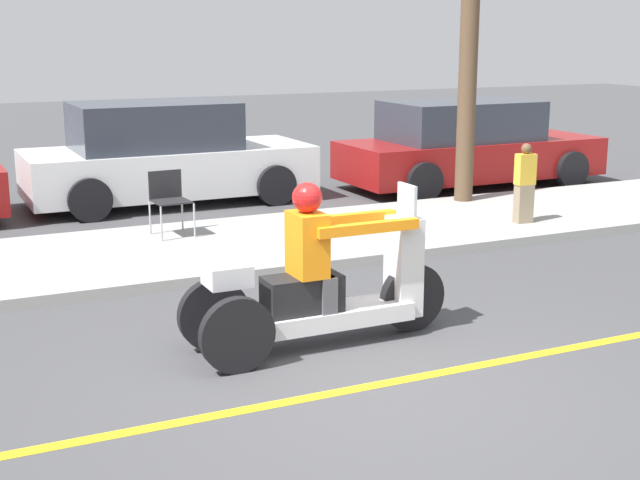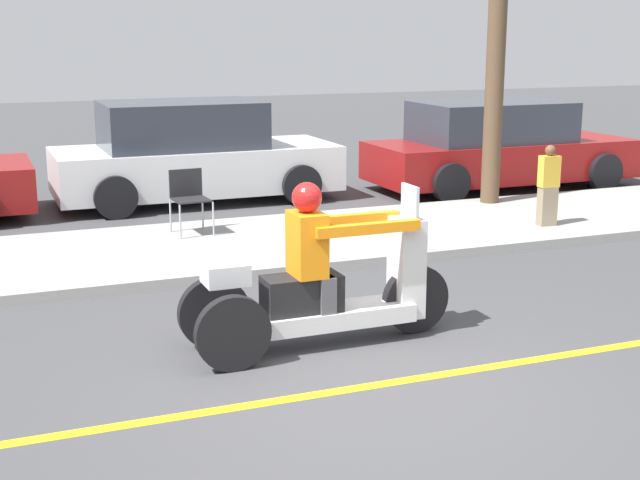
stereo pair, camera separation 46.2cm
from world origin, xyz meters
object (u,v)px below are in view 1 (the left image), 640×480
at_px(parked_car_lot_far, 164,156).
at_px(tree_trunk, 467,89).
at_px(motorcycle_trike, 319,288).
at_px(parked_car_lot_center, 467,146).
at_px(spectator_near_curb, 525,185).
at_px(folding_chair_set_back, 169,196).

distance_m(parked_car_lot_far, tree_trunk, 4.84).
xyz_separation_m(motorcycle_trike, parked_car_lot_center, (5.86, 6.28, 0.19)).
xyz_separation_m(parked_car_lot_far, parked_car_lot_center, (5.25, -0.75, -0.04)).
height_order(spectator_near_curb, parked_car_lot_center, parked_car_lot_center).
distance_m(parked_car_lot_center, tree_trunk, 2.30).
height_order(folding_chair_set_back, parked_car_lot_far, parked_car_lot_far).
height_order(parked_car_lot_far, tree_trunk, tree_trunk).
relative_size(folding_chair_set_back, parked_car_lot_far, 0.18).
bearing_deg(spectator_near_curb, motorcycle_trike, -146.91).
xyz_separation_m(spectator_near_curb, tree_trunk, (0.20, 1.73, 1.19)).
height_order(folding_chair_set_back, parked_car_lot_center, parked_car_lot_center).
bearing_deg(parked_car_lot_center, folding_chair_set_back, -161.72).
bearing_deg(motorcycle_trike, parked_car_lot_center, 46.99).
relative_size(folding_chair_set_back, parked_car_lot_center, 0.18).
relative_size(parked_car_lot_far, tree_trunk, 1.30).
relative_size(folding_chair_set_back, tree_trunk, 0.24).
xyz_separation_m(spectator_near_curb, folding_chair_set_back, (-4.59, 1.38, -0.02)).
distance_m(motorcycle_trike, folding_chair_set_back, 4.31).
bearing_deg(tree_trunk, parked_car_lot_far, 149.80).
height_order(spectator_near_curb, tree_trunk, tree_trunk).
xyz_separation_m(folding_chair_set_back, parked_car_lot_far, (0.71, 2.72, 0.13)).
bearing_deg(motorcycle_trike, spectator_near_curb, 33.09).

